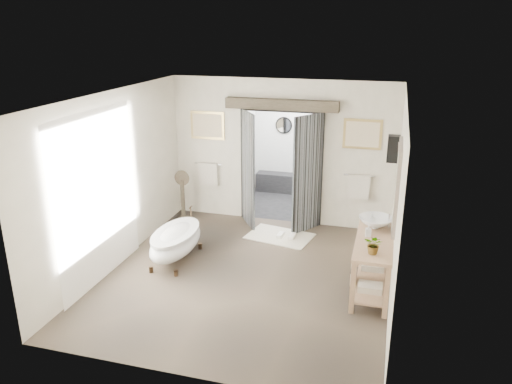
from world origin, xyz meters
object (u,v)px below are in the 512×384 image
(vanity, at_px, (371,260))
(rug, at_px, (280,236))
(clawfoot_tub, at_px, (176,241))
(basin, at_px, (376,223))

(vanity, bearing_deg, rug, 138.33)
(clawfoot_tub, relative_size, basin, 2.86)
(vanity, relative_size, basin, 3.03)
(clawfoot_tub, bearing_deg, vanity, -2.33)
(basin, bearing_deg, rug, 141.20)
(clawfoot_tub, relative_size, rug, 1.26)
(clawfoot_tub, distance_m, vanity, 3.28)
(clawfoot_tub, xyz_separation_m, basin, (3.28, 0.31, 0.58))
(clawfoot_tub, xyz_separation_m, vanity, (3.28, -0.13, 0.15))
(basin, bearing_deg, clawfoot_tub, 179.16)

